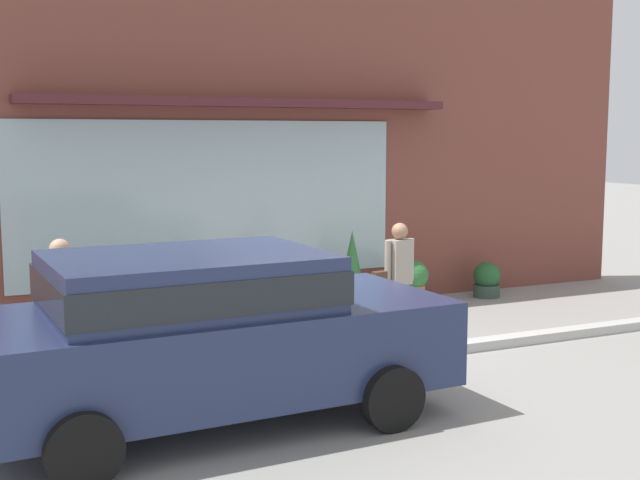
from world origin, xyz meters
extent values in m
plane|color=gray|center=(0.00, 0.00, 0.00)|extent=(60.00, 60.00, 0.00)
cube|color=#B2B2AD|center=(0.00, -0.20, 0.06)|extent=(14.00, 0.24, 0.12)
cube|color=brown|center=(0.00, 3.20, 2.69)|extent=(14.00, 0.36, 5.38)
cube|color=#9EB7BC|center=(-0.48, 3.00, 1.70)|extent=(5.74, 0.03, 2.32)
cube|color=#4C1E23|center=(0.00, 2.85, 3.11)|extent=(6.34, 0.56, 0.12)
cube|color=#605E59|center=(0.00, 2.98, 0.18)|extent=(6.14, 0.20, 0.36)
cylinder|color=red|center=(0.50, 0.69, 0.03)|extent=(0.34, 0.34, 0.06)
cylinder|color=red|center=(0.50, 0.69, 0.41)|extent=(0.23, 0.23, 0.69)
sphere|color=red|center=(0.50, 0.69, 0.82)|extent=(0.26, 0.26, 0.26)
cylinder|color=red|center=(0.34, 0.69, 0.44)|extent=(0.10, 0.09, 0.09)
cylinder|color=red|center=(0.65, 0.69, 0.44)|extent=(0.10, 0.09, 0.09)
cylinder|color=red|center=(0.50, 0.54, 0.44)|extent=(0.09, 0.10, 0.09)
cylinder|color=brown|center=(1.13, 0.50, 0.38)|extent=(0.12, 0.12, 0.76)
cylinder|color=brown|center=(1.27, 0.52, 0.38)|extent=(0.12, 0.12, 0.76)
cube|color=#9E9384|center=(1.20, 0.51, 1.05)|extent=(0.32, 0.25, 0.57)
sphere|color=#A37556|center=(1.20, 0.51, 1.45)|extent=(0.21, 0.21, 0.21)
cylinder|color=#9E9384|center=(1.01, 0.48, 1.06)|extent=(0.08, 0.08, 0.54)
cylinder|color=#9E9384|center=(1.39, 0.55, 1.06)|extent=(0.08, 0.08, 0.54)
cube|color=#472D1E|center=(0.92, 0.48, 0.81)|extent=(0.25, 0.14, 0.28)
cylinder|color=#9E9384|center=(-3.04, 0.20, 0.39)|extent=(0.12, 0.12, 0.79)
cylinder|color=#9E9384|center=(-2.91, 0.27, 0.39)|extent=(0.12, 0.12, 0.79)
cube|color=#8E333D|center=(-2.97, 0.24, 1.09)|extent=(0.34, 0.30, 0.59)
sphere|color=tan|center=(-2.97, 0.24, 1.49)|extent=(0.21, 0.21, 0.21)
cylinder|color=#8E333D|center=(-3.14, 0.15, 1.10)|extent=(0.08, 0.08, 0.56)
cylinder|color=#8E333D|center=(-2.81, 0.32, 1.10)|extent=(0.08, 0.08, 0.56)
cube|color=navy|center=(-1.86, -1.30, 0.70)|extent=(4.46, 2.05, 0.79)
cube|color=navy|center=(-2.08, -1.31, 1.33)|extent=(2.48, 1.83, 0.54)
cube|color=#1E2328|center=(-2.08, -1.31, 1.33)|extent=(2.53, 1.85, 0.30)
cylinder|color=black|center=(-0.53, -0.29, 0.30)|extent=(0.61, 0.20, 0.60)
cylinder|color=black|center=(-0.46, -2.22, 0.30)|extent=(0.61, 0.20, 0.60)
cylinder|color=black|center=(-3.26, -0.39, 0.30)|extent=(0.61, 0.20, 0.60)
cylinder|color=black|center=(-3.19, -2.32, 0.30)|extent=(0.61, 0.20, 0.60)
cylinder|color=#33473D|center=(4.05, 2.52, 0.10)|extent=(0.43, 0.43, 0.20)
sphere|color=#23562D|center=(4.05, 2.52, 0.36)|extent=(0.44, 0.44, 0.44)
sphere|color=#B266B7|center=(4.13, 2.51, 0.48)|extent=(0.09, 0.09, 0.09)
cylinder|color=#4C4C51|center=(-1.93, 2.29, 0.10)|extent=(0.41, 0.41, 0.20)
cone|color=#3D8442|center=(-1.93, 2.29, 0.71)|extent=(0.37, 0.37, 1.01)
cylinder|color=#9E6042|center=(2.47, 2.23, 0.18)|extent=(0.35, 0.35, 0.36)
sphere|color=#2D6B33|center=(2.47, 2.23, 0.52)|extent=(0.45, 0.45, 0.45)
sphere|color=#B266B7|center=(2.60, 2.27, 0.66)|extent=(0.09, 0.09, 0.09)
sphere|color=#B266B7|center=(2.45, 2.34, 0.58)|extent=(0.09, 0.09, 0.09)
sphere|color=#E5C64C|center=(2.56, 2.24, 0.64)|extent=(0.11, 0.11, 0.11)
cylinder|color=#4C4C51|center=(-1.13, 2.13, 0.15)|extent=(0.29, 0.29, 0.31)
sphere|color=#4C934C|center=(-1.13, 2.13, 0.47)|extent=(0.37, 0.37, 0.37)
cylinder|color=#33473D|center=(1.54, 2.49, 0.11)|extent=(0.47, 0.47, 0.22)
cone|color=#2D6B33|center=(1.54, 2.49, 0.73)|extent=(0.42, 0.42, 1.01)
camera|label=1|loc=(-4.09, -8.47, 2.66)|focal=46.48mm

